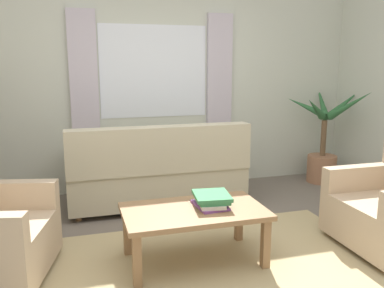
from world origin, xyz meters
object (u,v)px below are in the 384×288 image
(book_stack_on_table, at_px, (211,200))
(potted_plant, at_px, (324,145))
(couch, at_px, (157,173))
(coffee_table, at_px, (194,216))

(book_stack_on_table, distance_m, potted_plant, 2.68)
(couch, bearing_deg, coffee_table, 90.50)
(potted_plant, bearing_deg, coffee_table, -144.12)
(couch, bearing_deg, potted_plant, -173.31)
(couch, height_order, potted_plant, potted_plant)
(book_stack_on_table, bearing_deg, potted_plant, 37.35)
(coffee_table, bearing_deg, book_stack_on_table, 8.69)
(couch, relative_size, book_stack_on_table, 5.54)
(couch, relative_size, potted_plant, 1.47)
(potted_plant, bearing_deg, book_stack_on_table, -142.65)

